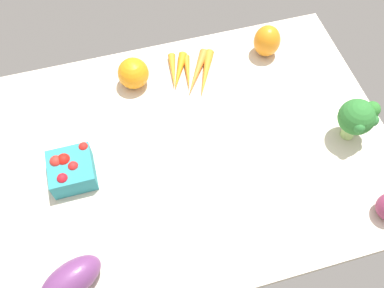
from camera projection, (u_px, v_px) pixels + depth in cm
name	position (u px, v px, depth cm)	size (l,w,h in cm)	color
tablecloth	(192.00, 150.00, 113.36)	(104.00, 76.00, 2.00)	beige
eggplant	(71.00, 280.00, 91.30)	(14.24, 7.46, 7.46)	#653268
heirloom_tomato_orange	(133.00, 73.00, 119.94)	(8.78, 8.78, 8.78)	orange
carrot_bunch	(191.00, 73.00, 124.08)	(15.84, 18.20, 2.76)	orange
bell_pepper_orange	(267.00, 41.00, 125.58)	(7.83, 7.83, 9.87)	orange
broccoli_head	(358.00, 118.00, 107.68)	(10.37, 9.54, 12.91)	#A2C973
berry_basket	(71.00, 168.00, 105.51)	(10.73, 10.73, 7.25)	teal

